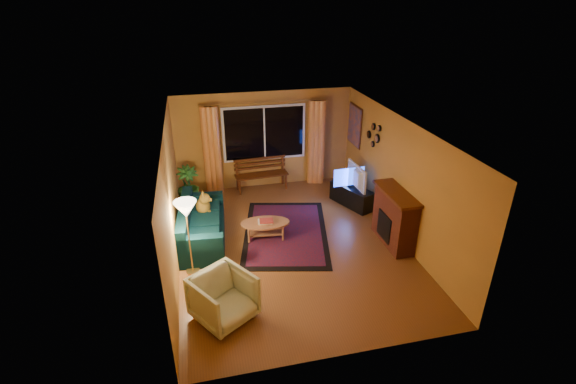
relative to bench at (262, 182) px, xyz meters
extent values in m
cube|color=brown|center=(0.14, -2.74, -0.21)|extent=(4.50, 6.00, 0.02)
cube|color=white|center=(0.14, -2.74, 2.31)|extent=(4.50, 6.00, 0.02)
cube|color=#C18435|center=(0.14, 0.27, 1.05)|extent=(4.50, 0.02, 2.50)
cube|color=#C18435|center=(-2.12, -2.74, 1.05)|extent=(0.02, 6.00, 2.50)
cube|color=#C18435|center=(2.40, -2.74, 1.05)|extent=(0.02, 6.00, 2.50)
cube|color=black|center=(0.14, 0.21, 1.25)|extent=(2.00, 0.02, 1.30)
cylinder|color=#BF8C3F|center=(0.14, 0.16, 2.05)|extent=(3.20, 0.03, 0.03)
cylinder|color=orange|center=(-1.21, 0.14, 0.92)|extent=(0.36, 0.36, 2.24)
cylinder|color=orange|center=(1.49, 0.14, 0.92)|extent=(0.36, 0.36, 2.24)
cube|color=#4A1F09|center=(0.00, 0.00, 0.00)|extent=(1.39, 0.50, 0.41)
imported|color=#235B1E|center=(-1.86, -0.39, 0.27)|extent=(0.69, 0.69, 0.95)
cube|color=black|center=(-1.61, -2.19, 0.20)|extent=(1.02, 2.07, 0.81)
imported|color=beige|center=(-1.39, -4.58, 0.23)|extent=(1.13, 1.12, 0.86)
cylinder|color=#BF8C3F|center=(-1.86, -3.24, 0.53)|extent=(0.31, 0.31, 1.46)
cube|color=maroon|center=(0.13, -2.27, -0.20)|extent=(2.31, 3.08, 0.02)
cylinder|color=#A96B45|center=(-0.33, -2.36, -0.02)|extent=(1.13, 1.13, 0.37)
cube|color=black|center=(1.96, -1.37, 0.04)|extent=(0.81, 1.21, 0.48)
imported|color=black|center=(1.96, -1.37, 0.55)|extent=(0.17, 0.96, 0.55)
cube|color=maroon|center=(2.19, -3.14, 0.35)|extent=(0.40, 1.20, 1.10)
cube|color=#CA5610|center=(2.36, -0.29, 1.45)|extent=(0.04, 0.76, 0.96)
camera|label=1|loc=(-1.56, -9.80, 4.51)|focal=26.00mm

